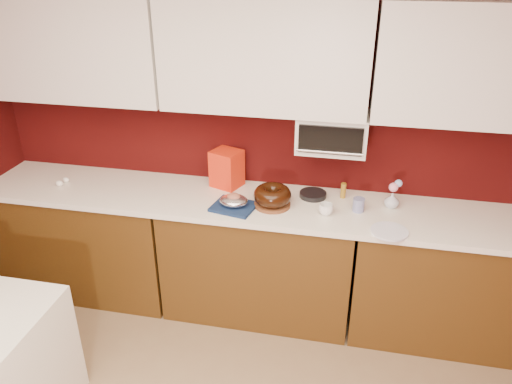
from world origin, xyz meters
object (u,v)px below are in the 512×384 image
at_px(coffee_mug, 326,208).
at_px(bundt_cake, 272,195).
at_px(toaster_oven, 332,132).
at_px(blue_jar, 359,205).
at_px(foil_ham_nest, 234,201).
at_px(pandoro_box, 227,168).
at_px(flower_vase, 392,199).

bearing_deg(coffee_mug, bundt_cake, 172.76).
bearing_deg(coffee_mug, toaster_oven, 91.56).
relative_size(coffee_mug, blue_jar, 0.99).
relative_size(foil_ham_nest, blue_jar, 2.08).
xyz_separation_m(toaster_oven, foil_ham_nest, (-0.60, -0.29, -0.42)).
xyz_separation_m(bundt_cake, pandoro_box, (-0.38, 0.25, 0.05)).
distance_m(pandoro_box, coffee_mug, 0.80).
height_order(coffee_mug, blue_jar, same).
height_order(bundt_cake, pandoro_box, pandoro_box).
relative_size(toaster_oven, foil_ham_nest, 2.39).
xyz_separation_m(foil_ham_nest, blue_jar, (0.81, 0.13, -0.01)).
bearing_deg(toaster_oven, bundt_cake, -149.14).
bearing_deg(flower_vase, pandoro_box, 174.81).
height_order(foil_ham_nest, blue_jar, same).
bearing_deg(bundt_cake, flower_vase, 10.37).
distance_m(toaster_oven, blue_jar, 0.51).
relative_size(toaster_oven, blue_jar, 4.97).
xyz_separation_m(toaster_oven, bundt_cake, (-0.35, -0.21, -0.39)).
bearing_deg(flower_vase, toaster_oven, 170.88).
bearing_deg(toaster_oven, blue_jar, -37.98).
xyz_separation_m(coffee_mug, blue_jar, (0.20, 0.09, 0.00)).
distance_m(bundt_cake, coffee_mug, 0.36).
distance_m(foil_ham_nest, pandoro_box, 0.36).
height_order(pandoro_box, flower_vase, pandoro_box).
relative_size(foil_ham_nest, coffee_mug, 2.09).
distance_m(pandoro_box, blue_jar, 0.97).
bearing_deg(foil_ham_nest, toaster_oven, 26.15).
xyz_separation_m(blue_jar, flower_vase, (0.21, 0.10, 0.01)).
bearing_deg(pandoro_box, foil_ham_nest, -47.49).
bearing_deg(blue_jar, toaster_oven, 142.02).
height_order(blue_jar, flower_vase, flower_vase).
bearing_deg(foil_ham_nest, flower_vase, 12.40).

